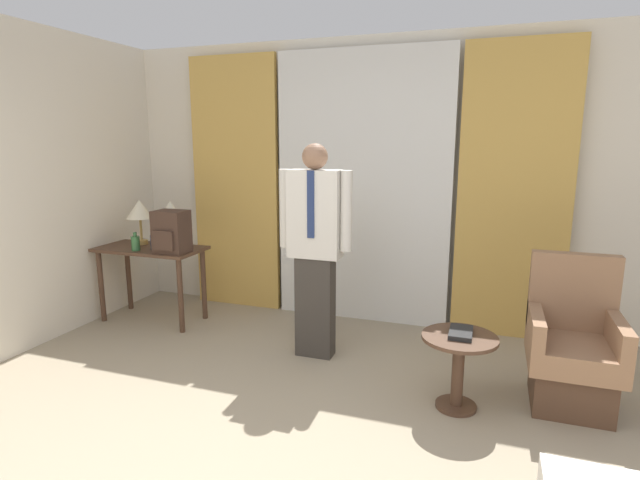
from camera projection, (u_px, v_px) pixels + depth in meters
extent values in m
cube|color=silver|center=(365.00, 182.00, 4.85)|extent=(10.00, 0.06, 2.70)
cube|color=white|center=(362.00, 189.00, 4.75)|extent=(1.68, 0.06, 2.58)
cube|color=gold|center=(236.00, 185.00, 5.18)|extent=(0.95, 0.06, 2.58)
cube|color=gold|center=(514.00, 194.00, 4.31)|extent=(0.95, 0.06, 2.58)
cube|color=#4C3323|center=(150.00, 249.00, 4.81)|extent=(1.02, 0.51, 0.03)
cylinder|color=#4C3323|center=(101.00, 286.00, 4.85)|extent=(0.05, 0.05, 0.70)
cylinder|color=#4C3323|center=(181.00, 296.00, 4.56)|extent=(0.05, 0.05, 0.70)
cylinder|color=#4C3323|center=(129.00, 276.00, 5.21)|extent=(0.05, 0.05, 0.70)
cylinder|color=#4C3323|center=(204.00, 284.00, 4.92)|extent=(0.05, 0.05, 0.70)
cylinder|color=tan|center=(142.00, 242.00, 4.96)|extent=(0.12, 0.12, 0.04)
cylinder|color=tan|center=(141.00, 229.00, 4.94)|extent=(0.02, 0.02, 0.22)
cone|color=beige|center=(140.00, 209.00, 4.90)|extent=(0.26, 0.26, 0.18)
cylinder|color=tan|center=(173.00, 244.00, 4.85)|extent=(0.12, 0.12, 0.04)
cylinder|color=tan|center=(172.00, 231.00, 4.82)|extent=(0.02, 0.02, 0.22)
cone|color=beige|center=(171.00, 211.00, 4.78)|extent=(0.26, 0.26, 0.18)
cylinder|color=#336638|center=(136.00, 243.00, 4.66)|extent=(0.08, 0.08, 0.14)
cylinder|color=#336638|center=(135.00, 234.00, 4.64)|extent=(0.03, 0.03, 0.04)
cylinder|color=#2D3851|center=(154.00, 242.00, 4.70)|extent=(0.06, 0.06, 0.14)
cylinder|color=#2D3851|center=(153.00, 233.00, 4.68)|extent=(0.03, 0.03, 0.04)
cube|color=#422D23|center=(172.00, 232.00, 4.56)|extent=(0.29, 0.23, 0.39)
cube|color=#422D23|center=(163.00, 241.00, 4.45)|extent=(0.20, 0.03, 0.18)
cube|color=#38332D|center=(315.00, 307.00, 4.07)|extent=(0.30, 0.16, 0.83)
cube|color=silver|center=(315.00, 214.00, 3.92)|extent=(0.42, 0.19, 0.69)
cube|color=navy|center=(311.00, 205.00, 3.81)|extent=(0.06, 0.01, 0.52)
cylinder|color=silver|center=(285.00, 208.00, 3.99)|extent=(0.09, 0.09, 0.62)
cylinder|color=silver|center=(346.00, 211.00, 3.83)|extent=(0.09, 0.09, 0.62)
sphere|color=#936B51|center=(315.00, 157.00, 3.83)|extent=(0.20, 0.20, 0.20)
cube|color=#4C3323|center=(570.00, 385.00, 3.32)|extent=(0.48, 0.50, 0.30)
cube|color=#936B4C|center=(573.00, 353.00, 3.28)|extent=(0.56, 0.59, 0.16)
cube|color=#936B4C|center=(573.00, 291.00, 3.44)|extent=(0.56, 0.10, 0.54)
cube|color=#936B4C|center=(536.00, 324.00, 3.32)|extent=(0.08, 0.59, 0.18)
cube|color=#936B4C|center=(618.00, 333.00, 3.17)|extent=(0.08, 0.59, 0.18)
cylinder|color=#4C3323|center=(456.00, 406.00, 3.33)|extent=(0.27, 0.27, 0.02)
cylinder|color=#4C3323|center=(458.00, 374.00, 3.28)|extent=(0.08, 0.08, 0.48)
cylinder|color=#4C3323|center=(460.00, 338.00, 3.23)|extent=(0.49, 0.49, 0.03)
cube|color=black|center=(461.00, 332.00, 3.25)|extent=(0.15, 0.25, 0.03)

